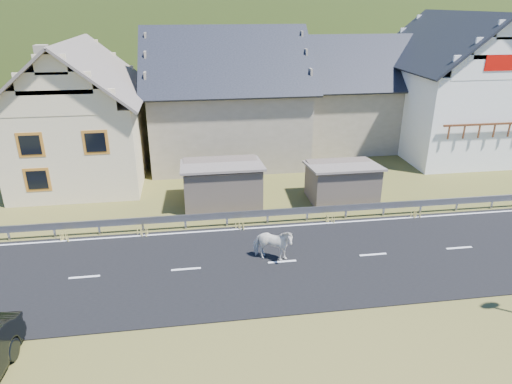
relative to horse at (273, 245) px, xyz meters
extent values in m
plane|color=#3E4519|center=(0.38, -0.20, -0.78)|extent=(160.00, 160.00, 0.00)
cube|color=black|center=(0.38, -0.20, -0.76)|extent=(60.00, 7.00, 0.04)
cube|color=silver|center=(0.38, -0.20, -0.74)|extent=(60.00, 6.60, 0.01)
cube|color=#93969B|center=(0.38, 3.48, -0.20)|extent=(28.00, 0.08, 0.34)
cube|color=#93969B|center=(-11.62, 3.50, -0.43)|extent=(0.10, 0.06, 0.70)
cube|color=#93969B|center=(-9.62, 3.50, -0.43)|extent=(0.10, 0.06, 0.70)
cube|color=#93969B|center=(-7.62, 3.50, -0.43)|extent=(0.10, 0.06, 0.70)
cube|color=#93969B|center=(-5.62, 3.50, -0.43)|extent=(0.10, 0.06, 0.70)
cube|color=#93969B|center=(-3.62, 3.50, -0.43)|extent=(0.10, 0.06, 0.70)
cube|color=#93969B|center=(-1.62, 3.50, -0.43)|extent=(0.10, 0.06, 0.70)
cube|color=#93969B|center=(0.38, 3.50, -0.43)|extent=(0.10, 0.06, 0.70)
cube|color=#93969B|center=(2.38, 3.50, -0.43)|extent=(0.10, 0.06, 0.70)
cube|color=#93969B|center=(4.38, 3.50, -0.43)|extent=(0.10, 0.06, 0.70)
cube|color=#93969B|center=(6.38, 3.50, -0.43)|extent=(0.10, 0.06, 0.70)
cube|color=#93969B|center=(8.38, 3.50, -0.43)|extent=(0.10, 0.06, 0.70)
cube|color=#93969B|center=(10.38, 3.50, -0.43)|extent=(0.10, 0.06, 0.70)
cube|color=#93969B|center=(12.38, 3.50, -0.43)|extent=(0.10, 0.06, 0.70)
cube|color=brown|center=(-1.62, 6.30, 0.32)|extent=(4.30, 3.30, 2.40)
cube|color=brown|center=(4.88, 5.80, 0.22)|extent=(3.80, 2.90, 2.20)
cube|color=beige|center=(-9.62, 11.80, 1.72)|extent=(7.00, 9.00, 5.00)
cube|color=#BF7523|center=(-11.22, 7.30, 2.62)|extent=(1.30, 0.12, 1.30)
cube|color=#BF7523|center=(-8.02, 7.30, 2.62)|extent=(1.30, 0.12, 1.30)
cube|color=#BF7523|center=(-11.22, 7.30, 0.72)|extent=(1.30, 0.12, 1.30)
cube|color=gray|center=(-11.62, 13.30, 5.78)|extent=(0.70, 0.70, 2.40)
cube|color=gray|center=(-0.62, 14.80, 1.72)|extent=(10.00, 9.00, 5.00)
cube|color=gray|center=(9.38, 16.80, 1.52)|extent=(9.00, 8.00, 4.60)
cube|color=white|center=(15.38, 13.80, 2.22)|extent=(8.00, 10.00, 6.00)
cube|color=#BE0A04|center=(15.38, 8.77, 6.02)|extent=(2.60, 0.06, 0.90)
cube|color=brown|center=(15.38, 8.55, 2.42)|extent=(6.80, 0.12, 0.12)
ellipsoid|color=#2B3B11|center=(5.38, 179.80, -20.78)|extent=(440.00, 280.00, 260.00)
imported|color=white|center=(0.00, 0.00, 0.00)|extent=(1.41, 1.92, 1.48)
camera|label=1|loc=(-3.09, -16.37, 9.36)|focal=32.00mm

